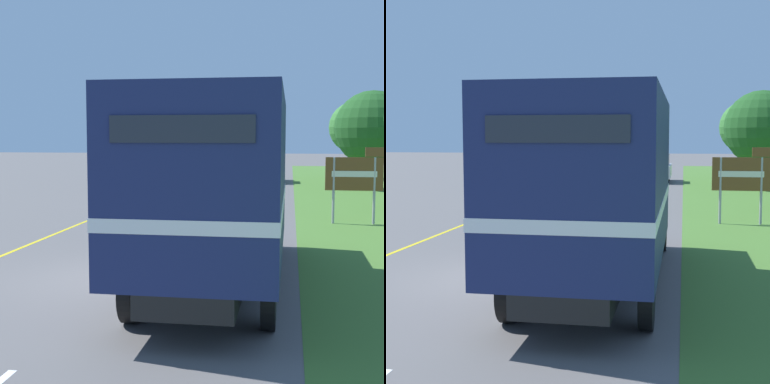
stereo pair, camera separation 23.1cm
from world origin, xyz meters
The scene contains 14 objects.
ground_plane centered at (0.00, 0.00, 0.00)m, with size 200.00×200.00×0.00m, color #5B5959.
edge_line_yellow centered at (-3.70, 17.19, 0.00)m, with size 0.12×68.11×0.01m, color yellow.
centre_dash_near centered at (0.00, 0.25, 0.00)m, with size 0.12×2.60×0.01m, color white.
centre_dash_mid_a centered at (0.00, 6.85, 0.00)m, with size 0.12×2.60×0.01m, color white.
centre_dash_mid_b centered at (0.00, 13.45, 0.00)m, with size 0.12×2.60×0.01m, color white.
centre_dash_far centered at (0.00, 20.05, 0.00)m, with size 0.12×2.60×0.01m, color white.
centre_dash_farthest centered at (0.00, 26.65, 0.00)m, with size 0.12×2.60×0.01m, color white.
horse_trailer_truck centered at (2.08, -0.33, 2.08)m, with size 2.59×8.75×3.75m.
lead_car_white centered at (-1.88, 14.19, 0.91)m, with size 1.80×4.46×1.77m.
lead_car_silver_ahead centered at (1.99, 28.06, 0.95)m, with size 1.80×4.48×1.87m.
lead_car_blue_ahead centered at (-1.65, 41.20, 0.95)m, with size 1.80×4.39×1.86m.
highway_sign centered at (5.70, 8.96, 1.67)m, with size 1.95×0.09×2.65m.
roadside_tree_mid centered at (8.09, 23.12, 3.52)m, with size 4.30×4.30×5.68m.
roadside_tree_far centered at (8.07, 32.21, 3.73)m, with size 3.74×3.74×5.61m.
Camera 2 is at (3.71, -11.84, 2.99)m, focal length 55.00 mm.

